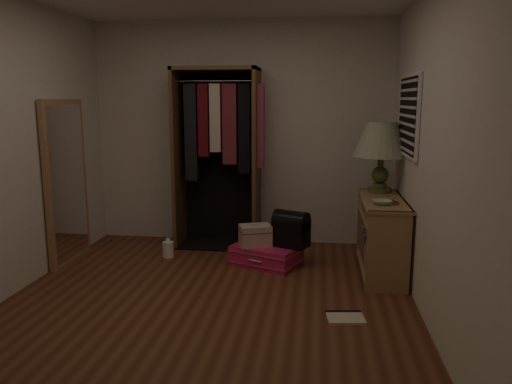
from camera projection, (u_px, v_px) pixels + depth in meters
The scene contains 13 objects.
ground at pixel (206, 306), 4.17m from camera, with size 4.00×4.00×0.00m, color #582C19.
room_walls at pixel (213, 125), 3.93m from camera, with size 3.52×4.02×2.60m.
console_bookshelf at pixel (381, 233), 4.93m from camera, with size 0.42×1.12×0.75m.
open_wardrobe at pixel (221, 142), 5.70m from camera, with size 1.02×0.50×2.05m.
floor_mirror at pixel (66, 182), 5.20m from camera, with size 0.06×0.80×1.70m.
pink_suitcase at pixel (267, 254), 5.21m from camera, with size 0.81×0.70×0.21m.
train_case at pixel (255, 235), 5.16m from camera, with size 0.38×0.32×0.23m.
black_bag at pixel (291, 228), 5.11m from camera, with size 0.41×0.35×0.38m.
table_lamp at pixel (382, 141), 5.09m from camera, with size 0.60×0.60×0.72m.
brass_tray at pixel (387, 203), 4.62m from camera, with size 0.29×0.29×0.01m.
ceramic_bowl at pixel (382, 202), 4.56m from camera, with size 0.17×0.17×0.04m, color #AACCAC.
white_jug at pixel (168, 249), 5.44m from camera, with size 0.13×0.13×0.21m.
floor_book at pixel (345, 317), 3.93m from camera, with size 0.32×0.27×0.03m.
Camera 1 is at (0.91, -3.84, 1.71)m, focal length 35.00 mm.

